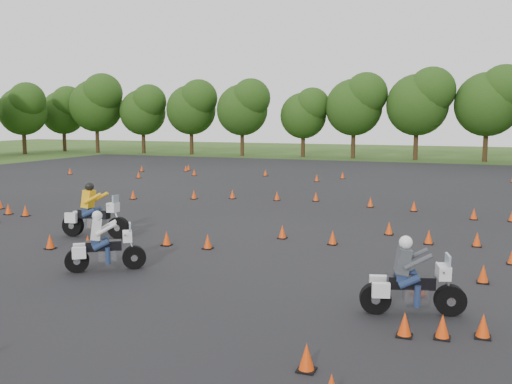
{
  "coord_description": "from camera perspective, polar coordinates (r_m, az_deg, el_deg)",
  "views": [
    {
      "loc": [
        8.03,
        -17.0,
        4.16
      ],
      "look_at": [
        0.0,
        4.0,
        1.2
      ],
      "focal_mm": 40.0,
      "sensor_mm": 36.0,
      "label": 1
    }
  ],
  "objects": [
    {
      "name": "asphalt_pad",
      "position": [
        24.72,
        1.66,
        -2.18
      ],
      "size": [
        62.0,
        62.0,
        0.0
      ],
      "primitive_type": "plane",
      "color": "black",
      "rests_on": "ground"
    },
    {
      "name": "rider_grey",
      "position": [
        12.56,
        15.45,
        -8.02
      ],
      "size": [
        2.32,
        1.27,
        1.71
      ],
      "primitive_type": null,
      "rotation": [
        0.0,
        0.0,
        0.28
      ],
      "color": "#3E4246",
      "rests_on": "ground"
    },
    {
      "name": "rider_yellow",
      "position": [
        20.5,
        -15.84,
        -1.75
      ],
      "size": [
        2.57,
        1.08,
        1.92
      ],
      "primitive_type": null,
      "rotation": [
        0.0,
        0.0,
        0.13
      ],
      "color": "#F4AE15",
      "rests_on": "ground"
    },
    {
      "name": "treeline",
      "position": [
        51.77,
        16.51,
        7.69
      ],
      "size": [
        86.9,
        32.3,
        11.23
      ],
      "color": "#213F12",
      "rests_on": "ground"
    },
    {
      "name": "traffic_cones",
      "position": [
        24.03,
        -1.49,
        -1.91
      ],
      "size": [
        36.04,
        33.12,
        0.45
      ],
      "color": "#E23F09",
      "rests_on": "asphalt_pad"
    },
    {
      "name": "rider_white",
      "position": [
        16.03,
        -14.84,
        -4.73
      ],
      "size": [
        2.14,
        1.77,
        1.66
      ],
      "primitive_type": null,
      "rotation": [
        0.0,
        0.0,
        0.61
      ],
      "color": "silver",
      "rests_on": "ground"
    },
    {
      "name": "ground",
      "position": [
        19.26,
        -4.27,
        -5.0
      ],
      "size": [
        140.0,
        140.0,
        0.0
      ],
      "primitive_type": "plane",
      "color": "#2D5119",
      "rests_on": "ground"
    }
  ]
}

